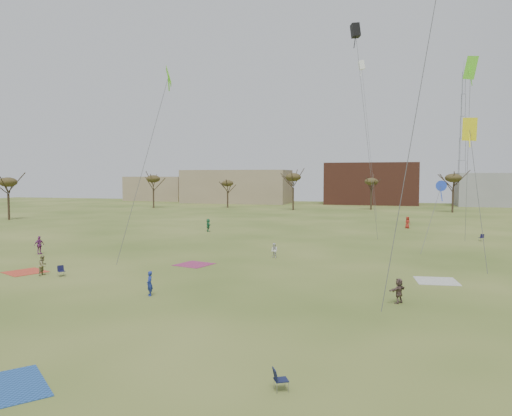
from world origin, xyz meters
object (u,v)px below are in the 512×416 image
(camp_chair_center, at_px, (281,384))
(radio_tower, at_px, (462,138))
(camp_chair_left, at_px, (61,273))
(flyer_near_right, at_px, (150,284))
(camp_chair_right, at_px, (481,239))

(camp_chair_center, height_order, radio_tower, radio_tower)
(camp_chair_left, height_order, camp_chair_center, same)
(camp_chair_center, bearing_deg, flyer_near_right, 16.62)
(camp_chair_left, height_order, radio_tower, radio_tower)
(camp_chair_left, distance_m, radio_tower, 127.88)
(camp_chair_left, bearing_deg, radio_tower, 16.90)
(flyer_near_right, height_order, camp_chair_left, flyer_near_right)
(camp_chair_left, xyz_separation_m, radio_tower, (44.97, 118.21, 18.95))
(flyer_near_right, distance_m, camp_chair_right, 45.17)
(flyer_near_right, distance_m, radio_tower, 128.31)
(camp_chair_right, bearing_deg, camp_chair_left, -96.81)
(radio_tower, bearing_deg, camp_chair_right, -95.54)
(camp_chair_center, height_order, camp_chair_right, same)
(flyer_near_right, height_order, camp_chair_center, flyer_near_right)
(flyer_near_right, distance_m, camp_chair_left, 10.74)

